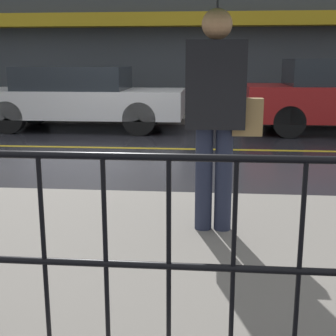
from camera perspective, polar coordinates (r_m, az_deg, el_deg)
The scene contains 6 objects.
ground_plane at distance 8.49m, azimuth -6.63°, elevation 2.45°, with size 80.00×80.00×0.00m, color black.
sidewalk_far at distance 12.52m, azimuth -2.78°, elevation 6.22°, with size 28.00×1.79×0.13m.
lane_marking at distance 8.49m, azimuth -6.63°, elevation 2.48°, with size 25.20×0.12×0.01m.
building_storefront at distance 13.51m, azimuth -2.30°, elevation 18.70°, with size 28.00×0.85×5.81m.
pedestrian at distance 3.82m, azimuth 6.11°, elevation 18.08°, with size 1.09×1.09×2.22m.
car_white at distance 10.86m, azimuth -10.65°, elevation 8.51°, with size 4.57×1.79×1.41m.
Camera 1 is at (1.72, -8.17, 1.54)m, focal length 50.00 mm.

